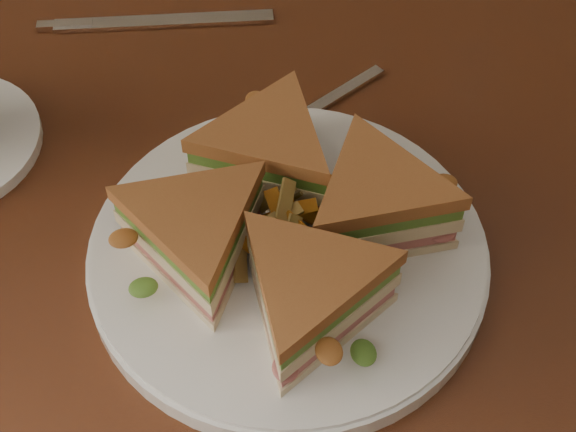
# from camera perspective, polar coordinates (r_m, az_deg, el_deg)

# --- Properties ---
(table) EXTENTS (1.20, 0.80, 0.75)m
(table) POSITION_cam_1_polar(r_m,az_deg,el_deg) (0.71, 0.71, -1.14)
(table) COLOR #38180C
(table) RESTS_ON ground
(plate) EXTENTS (0.28, 0.28, 0.02)m
(plate) POSITION_cam_1_polar(r_m,az_deg,el_deg) (0.56, -0.00, -2.69)
(plate) COLOR white
(plate) RESTS_ON table
(sandwich_wedges) EXTENTS (0.24, 0.24, 0.06)m
(sandwich_wedges) POSITION_cam_1_polar(r_m,az_deg,el_deg) (0.53, 0.00, -0.34)
(sandwich_wedges) COLOR beige
(sandwich_wedges) RESTS_ON plate
(crisps_mound) EXTENTS (0.09, 0.09, 0.05)m
(crisps_mound) POSITION_cam_1_polar(r_m,az_deg,el_deg) (0.54, 0.00, -0.61)
(crisps_mound) COLOR #BF6C18
(crisps_mound) RESTS_ON plate
(spoon) EXTENTS (0.17, 0.10, 0.01)m
(spoon) POSITION_cam_1_polar(r_m,az_deg,el_deg) (0.64, -2.22, 5.22)
(spoon) COLOR silver
(spoon) RESTS_ON table
(knife) EXTENTS (0.21, 0.05, 0.00)m
(knife) POSITION_cam_1_polar(r_m,az_deg,el_deg) (0.77, -9.91, 13.39)
(knife) COLOR silver
(knife) RESTS_ON table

